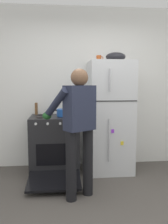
{
  "coord_description": "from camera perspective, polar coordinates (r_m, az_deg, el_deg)",
  "views": [
    {
      "loc": [
        -0.43,
        -2.19,
        1.42
      ],
      "look_at": [
        -0.08,
        1.32,
        1.0
      ],
      "focal_mm": 38.22,
      "sensor_mm": 36.0,
      "label": 1
    }
  ],
  "objects": [
    {
      "name": "red_pot",
      "position": [
        3.74,
        -4.68,
        -0.15
      ],
      "size": [
        0.34,
        0.24,
        0.11
      ],
      "color": "#19479E",
      "rests_on": "stove_range"
    },
    {
      "name": "kitchen_wall_back",
      "position": [
        4.16,
        0.28,
        5.83
      ],
      "size": [
        6.0,
        0.1,
        2.7
      ],
      "primitive_type": "cube",
      "color": "white",
      "rests_on": "ground"
    },
    {
      "name": "pepper_mill",
      "position": [
        4.0,
        -11.35,
        0.78
      ],
      "size": [
        0.05,
        0.05,
        0.2
      ],
      "primitive_type": "cylinder",
      "color": "brown",
      "rests_on": "stove_range"
    },
    {
      "name": "refrigerator",
      "position": [
        3.88,
        6.2,
        -1.17
      ],
      "size": [
        0.68,
        0.72,
        1.77
      ],
      "color": "silver",
      "rests_on": "ground"
    },
    {
      "name": "mixing_bowl",
      "position": [
        3.88,
        7.58,
        12.95
      ],
      "size": [
        0.31,
        0.31,
        0.14
      ],
      "primitive_type": "ellipsoid",
      "color": "black",
      "rests_on": "refrigerator"
    },
    {
      "name": "person_cook",
      "position": [
        2.93,
        -1.55,
        -2.26
      ],
      "size": [
        0.69,
        0.75,
        1.6
      ],
      "color": "black",
      "rests_on": "ground"
    },
    {
      "name": "coffee_mug",
      "position": [
        3.88,
        3.6,
        12.67
      ],
      "size": [
        0.11,
        0.08,
        0.1
      ],
      "color": "#B24C1E",
      "rests_on": "refrigerator"
    },
    {
      "name": "stove_range",
      "position": [
        3.87,
        -7.0,
        -7.87
      ],
      "size": [
        0.76,
        1.22,
        0.91
      ],
      "color": "black",
      "rests_on": "ground"
    }
  ]
}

